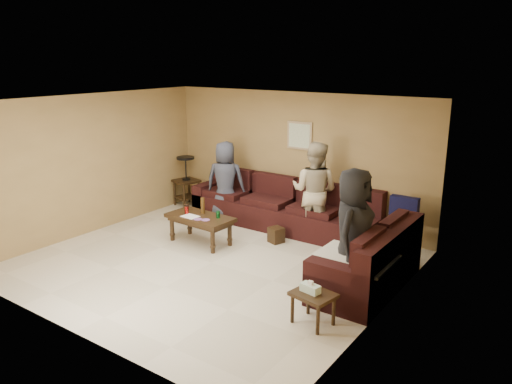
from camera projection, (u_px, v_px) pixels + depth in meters
room at (209, 159)px, 7.37m from camera, size 5.60×5.50×2.50m
sectional_sofa at (306, 227)px, 8.47m from camera, size 4.65×2.90×0.97m
coffee_table at (200, 220)px, 8.54m from camera, size 1.20×0.64×0.77m
end_table_left at (186, 180)px, 10.68m from camera, size 0.57×0.57×1.07m
side_table_right at (313, 296)px, 5.95m from camera, size 0.55×0.48×0.55m
waste_bin at (276, 235)px, 8.64m from camera, size 0.29×0.29×0.27m
wall_art at (300, 136)px, 9.26m from camera, size 0.52×0.04×0.52m
person_left at (226, 181)px, 9.67m from camera, size 0.90×0.76×1.56m
person_middle at (314, 191)px, 8.64m from camera, size 0.92×0.76×1.73m
person_right at (353, 232)px, 6.64m from camera, size 0.64×0.91×1.74m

